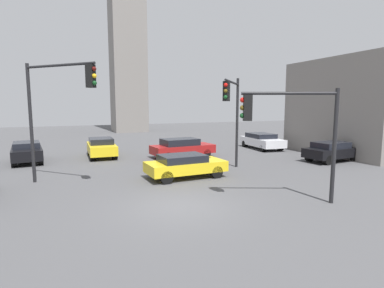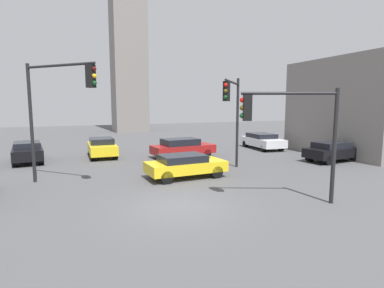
{
  "view_description": "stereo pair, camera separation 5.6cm",
  "coord_description": "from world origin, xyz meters",
  "px_view_note": "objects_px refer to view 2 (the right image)",
  "views": [
    {
      "loc": [
        -4.02,
        -10.48,
        3.84
      ],
      "look_at": [
        1.86,
        3.01,
        1.97
      ],
      "focal_mm": 28.3,
      "sensor_mm": 36.0,
      "label": 1
    },
    {
      "loc": [
        -3.97,
        -10.5,
        3.84
      ],
      "look_at": [
        1.86,
        3.01,
        1.97
      ],
      "focal_mm": 28.3,
      "sensor_mm": 36.0,
      "label": 2
    }
  ],
  "objects_px": {
    "car_2": "(333,151)",
    "car_7": "(27,151)",
    "traffic_light_2": "(289,121)",
    "car_4": "(185,165)",
    "car_1": "(182,147)",
    "traffic_light_1": "(233,105)",
    "traffic_light_3": "(57,97)",
    "car_6": "(102,147)",
    "car_3": "(262,141)"
  },
  "relations": [
    {
      "from": "traffic_light_1",
      "to": "traffic_light_3",
      "type": "bearing_deg",
      "value": -52.88
    },
    {
      "from": "traffic_light_1",
      "to": "car_2",
      "type": "distance_m",
      "value": 8.74
    },
    {
      "from": "traffic_light_1",
      "to": "car_1",
      "type": "height_order",
      "value": "traffic_light_1"
    },
    {
      "from": "car_3",
      "to": "car_7",
      "type": "relative_size",
      "value": 1.12
    },
    {
      "from": "traffic_light_3",
      "to": "car_2",
      "type": "height_order",
      "value": "traffic_light_3"
    },
    {
      "from": "car_4",
      "to": "traffic_light_1",
      "type": "bearing_deg",
      "value": 0.27
    },
    {
      "from": "car_2",
      "to": "car_3",
      "type": "distance_m",
      "value": 7.12
    },
    {
      "from": "car_3",
      "to": "car_7",
      "type": "height_order",
      "value": "car_7"
    },
    {
      "from": "car_6",
      "to": "car_1",
      "type": "bearing_deg",
      "value": 66.2
    },
    {
      "from": "car_6",
      "to": "car_7",
      "type": "height_order",
      "value": "car_6"
    },
    {
      "from": "traffic_light_3",
      "to": "car_1",
      "type": "xyz_separation_m",
      "value": [
        8.3,
        5.2,
        -3.49
      ]
    },
    {
      "from": "traffic_light_2",
      "to": "car_4",
      "type": "xyz_separation_m",
      "value": [
        -2.09,
        5.51,
        -2.58
      ]
    },
    {
      "from": "car_1",
      "to": "traffic_light_2",
      "type": "bearing_deg",
      "value": -94.74
    },
    {
      "from": "car_6",
      "to": "traffic_light_2",
      "type": "bearing_deg",
      "value": 22.19
    },
    {
      "from": "car_2",
      "to": "car_3",
      "type": "bearing_deg",
      "value": 91.33
    },
    {
      "from": "car_3",
      "to": "car_4",
      "type": "xyz_separation_m",
      "value": [
        -10.47,
        -7.43,
        -0.04
      ]
    },
    {
      "from": "car_7",
      "to": "traffic_light_3",
      "type": "bearing_deg",
      "value": 10.19
    },
    {
      "from": "car_2",
      "to": "car_4",
      "type": "height_order",
      "value": "car_2"
    },
    {
      "from": "car_6",
      "to": "car_7",
      "type": "bearing_deg",
      "value": -85.97
    },
    {
      "from": "car_3",
      "to": "car_7",
      "type": "bearing_deg",
      "value": -87.5
    },
    {
      "from": "car_4",
      "to": "car_7",
      "type": "xyz_separation_m",
      "value": [
        -8.19,
        8.39,
        0.06
      ]
    },
    {
      "from": "car_2",
      "to": "car_7",
      "type": "distance_m",
      "value": 20.93
    },
    {
      "from": "traffic_light_1",
      "to": "car_6",
      "type": "relative_size",
      "value": 1.33
    },
    {
      "from": "traffic_light_1",
      "to": "car_2",
      "type": "height_order",
      "value": "traffic_light_1"
    },
    {
      "from": "car_1",
      "to": "car_4",
      "type": "xyz_separation_m",
      "value": [
        -2.22,
        -6.03,
        -0.06
      ]
    },
    {
      "from": "car_1",
      "to": "car_3",
      "type": "bearing_deg",
      "value": 5.59
    },
    {
      "from": "traffic_light_1",
      "to": "car_7",
      "type": "height_order",
      "value": "traffic_light_1"
    },
    {
      "from": "traffic_light_2",
      "to": "car_1",
      "type": "distance_m",
      "value": 11.81
    },
    {
      "from": "car_1",
      "to": "car_6",
      "type": "distance_m",
      "value": 6.06
    },
    {
      "from": "car_3",
      "to": "traffic_light_1",
      "type": "bearing_deg",
      "value": -40.34
    },
    {
      "from": "traffic_light_3",
      "to": "car_4",
      "type": "relative_size",
      "value": 1.38
    },
    {
      "from": "car_4",
      "to": "car_7",
      "type": "distance_m",
      "value": 11.73
    },
    {
      "from": "car_3",
      "to": "car_6",
      "type": "xyz_separation_m",
      "value": [
        -13.73,
        1.18,
        0.02
      ]
    },
    {
      "from": "car_6",
      "to": "traffic_light_3",
      "type": "bearing_deg",
      "value": -18.46
    },
    {
      "from": "traffic_light_2",
      "to": "car_2",
      "type": "xyz_separation_m",
      "value": [
        9.03,
        5.85,
        -2.53
      ]
    },
    {
      "from": "car_1",
      "to": "traffic_light_1",
      "type": "bearing_deg",
      "value": -86.95
    },
    {
      "from": "car_2",
      "to": "traffic_light_2",
      "type": "bearing_deg",
      "value": -150.95
    },
    {
      "from": "traffic_light_1",
      "to": "car_4",
      "type": "distance_m",
      "value": 4.34
    },
    {
      "from": "traffic_light_1",
      "to": "car_7",
      "type": "bearing_deg",
      "value": -84.99
    },
    {
      "from": "car_7",
      "to": "car_6",
      "type": "bearing_deg",
      "value": 87.17
    },
    {
      "from": "car_3",
      "to": "car_6",
      "type": "bearing_deg",
      "value": -89.47
    },
    {
      "from": "car_1",
      "to": "car_7",
      "type": "xyz_separation_m",
      "value": [
        -10.42,
        2.36,
        0.0
      ]
    },
    {
      "from": "traffic_light_3",
      "to": "car_4",
      "type": "height_order",
      "value": "traffic_light_3"
    },
    {
      "from": "traffic_light_1",
      "to": "car_6",
      "type": "height_order",
      "value": "traffic_light_1"
    },
    {
      "from": "traffic_light_3",
      "to": "car_7",
      "type": "xyz_separation_m",
      "value": [
        -2.11,
        7.57,
        -3.49
      ]
    },
    {
      "from": "car_3",
      "to": "car_4",
      "type": "bearing_deg",
      "value": -49.19
    },
    {
      "from": "traffic_light_1",
      "to": "car_6",
      "type": "distance_m",
      "value": 10.97
    },
    {
      "from": "car_3",
      "to": "car_4",
      "type": "distance_m",
      "value": 12.84
    },
    {
      "from": "traffic_light_1",
      "to": "traffic_light_2",
      "type": "bearing_deg",
      "value": 32.77
    },
    {
      "from": "traffic_light_3",
      "to": "traffic_light_1",
      "type": "bearing_deg",
      "value": 41.93
    }
  ]
}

